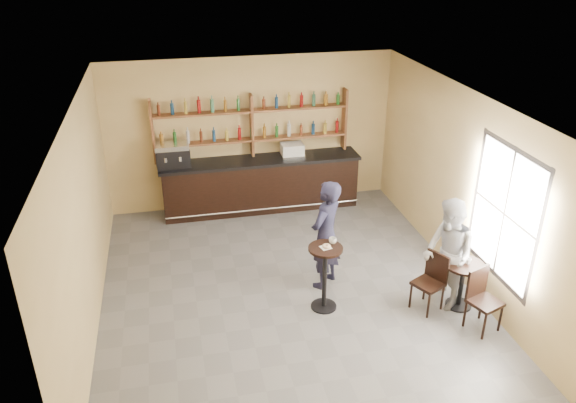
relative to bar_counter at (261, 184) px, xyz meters
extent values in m
plane|color=slate|center=(-0.12, -3.15, -0.57)|extent=(7.00, 7.00, 0.00)
plane|color=white|center=(-0.12, -3.15, 2.63)|extent=(7.00, 7.00, 0.00)
plane|color=tan|center=(-0.12, 0.35, 1.03)|extent=(7.00, 0.00, 7.00)
plane|color=tan|center=(-0.12, -6.65, 1.03)|extent=(7.00, 0.00, 7.00)
plane|color=tan|center=(-3.12, -3.15, 1.03)|extent=(0.00, 7.00, 7.00)
plane|color=tan|center=(2.88, -3.15, 1.03)|extent=(0.00, 7.00, 7.00)
plane|color=white|center=(2.87, -4.35, 1.13)|extent=(0.00, 2.00, 2.00)
cube|color=white|center=(0.35, -3.73, 0.53)|extent=(0.18, 0.18, 0.00)
torus|color=#BA7B44|center=(0.36, -3.74, 0.56)|extent=(0.14, 0.14, 0.05)
imported|color=white|center=(0.49, -3.63, 0.58)|extent=(0.13, 0.13, 0.09)
imported|color=black|center=(0.54, -3.09, 0.38)|extent=(0.81, 0.81, 1.89)
imported|color=white|center=(2.53, -4.16, 0.26)|extent=(0.13, 0.13, 0.09)
imported|color=#9D9CA2|center=(2.25, -4.03, 0.34)|extent=(0.69, 0.88, 1.81)
camera|label=1|loc=(-1.78, -10.78, 4.85)|focal=35.00mm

